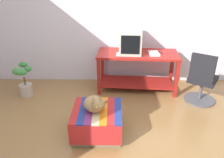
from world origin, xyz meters
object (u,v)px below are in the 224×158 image
(keyboard, at_px, (128,55))
(book, at_px, (154,53))
(cat, at_px, (95,104))
(potted_plant, at_px, (24,81))
(tv_monitor, at_px, (130,42))
(ottoman_with_blanket, at_px, (97,121))
(office_chair, at_px, (202,82))
(desk, at_px, (137,65))

(keyboard, distance_m, book, 0.47)
(cat, bearing_deg, potted_plant, 118.92)
(tv_monitor, distance_m, cat, 1.57)
(cat, height_order, potted_plant, cat)
(book, height_order, potted_plant, book)
(keyboard, height_order, ottoman_with_blanket, keyboard)
(keyboard, xyz_separation_m, potted_plant, (-1.84, -0.16, -0.46))
(cat, bearing_deg, tv_monitor, 46.44)
(tv_monitor, relative_size, office_chair, 0.62)
(tv_monitor, distance_m, potted_plant, 2.02)
(keyboard, xyz_separation_m, book, (0.46, 0.06, 0.00))
(keyboard, relative_size, potted_plant, 0.68)
(potted_plant, bearing_deg, book, 5.36)
(ottoman_with_blanket, relative_size, potted_plant, 1.16)
(book, bearing_deg, cat, -128.59)
(desk, relative_size, keyboard, 3.71)
(desk, xyz_separation_m, keyboard, (-0.19, -0.13, 0.24))
(potted_plant, bearing_deg, cat, -38.48)
(book, distance_m, cat, 1.63)
(tv_monitor, bearing_deg, cat, -106.96)
(desk, distance_m, potted_plant, 2.06)
(ottoman_with_blanket, xyz_separation_m, office_chair, (1.69, 0.86, 0.20))
(tv_monitor, xyz_separation_m, cat, (-0.54, -1.40, -0.44))
(keyboard, bearing_deg, desk, 39.05)
(book, bearing_deg, potted_plant, -176.84)
(tv_monitor, height_order, ottoman_with_blanket, tv_monitor)
(potted_plant, relative_size, office_chair, 0.66)
(ottoman_with_blanket, distance_m, cat, 0.29)
(keyboard, distance_m, potted_plant, 1.90)
(tv_monitor, relative_size, keyboard, 1.38)
(ottoman_with_blanket, bearing_deg, desk, 63.99)
(cat, bearing_deg, keyboard, 45.77)
(potted_plant, bearing_deg, tv_monitor, 9.81)
(desk, bearing_deg, office_chair, -21.00)
(keyboard, distance_m, ottoman_with_blanket, 1.41)
(potted_plant, bearing_deg, office_chair, -3.74)
(tv_monitor, xyz_separation_m, ottoman_with_blanket, (-0.52, -1.38, -0.73))
(tv_monitor, relative_size, ottoman_with_blanket, 0.81)
(cat, xyz_separation_m, office_chair, (1.71, 0.87, -0.09))
(cat, distance_m, potted_plant, 1.74)
(keyboard, height_order, potted_plant, keyboard)
(desk, height_order, office_chair, office_chair)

